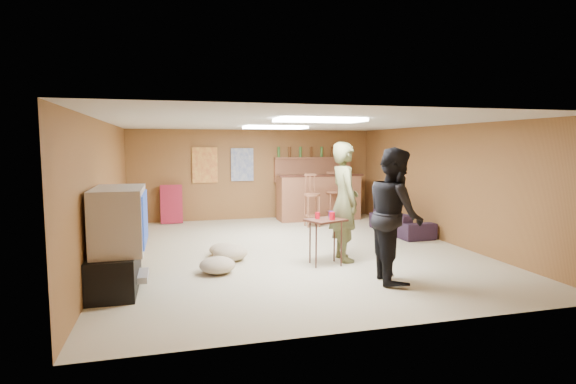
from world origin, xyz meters
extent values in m
plane|color=#B8AD8D|center=(0.00, 0.00, 0.00)|extent=(7.00, 7.00, 0.00)
cube|color=silver|center=(0.00, 0.00, 2.20)|extent=(6.00, 7.00, 0.02)
cube|color=brown|center=(0.00, 3.50, 1.10)|extent=(6.00, 0.02, 2.20)
cube|color=brown|center=(0.00, -3.50, 1.10)|extent=(6.00, 0.02, 2.20)
cube|color=brown|center=(-3.00, 0.00, 1.10)|extent=(0.02, 7.00, 2.20)
cube|color=brown|center=(3.00, 0.00, 1.10)|extent=(0.02, 7.00, 2.20)
cube|color=black|center=(-2.72, -1.50, 0.25)|extent=(0.55, 1.30, 0.50)
cube|color=#B2B2B7|center=(-2.50, -1.50, 0.15)|extent=(0.35, 0.50, 0.08)
cube|color=#B2B2B7|center=(-2.65, -1.50, 0.90)|extent=(0.60, 1.10, 0.80)
cube|color=navy|center=(-2.34, -1.50, 0.90)|extent=(0.02, 0.95, 0.65)
cube|color=brown|center=(1.50, 2.95, 0.55)|extent=(2.00, 0.60, 1.10)
cube|color=#3A1B12|center=(1.50, 2.70, 1.10)|extent=(2.10, 0.12, 0.05)
cube|color=brown|center=(1.50, 3.40, 1.50)|extent=(2.00, 0.18, 0.05)
cube|color=brown|center=(1.50, 3.42, 1.20)|extent=(2.00, 0.14, 0.60)
cube|color=#BF3F26|center=(-1.20, 3.46, 1.35)|extent=(0.60, 0.03, 0.85)
cube|color=#334C99|center=(-0.30, 3.46, 1.35)|extent=(0.55, 0.03, 0.80)
cube|color=#A21E34|center=(-2.00, 3.30, 0.45)|extent=(0.50, 0.26, 0.91)
cube|color=white|center=(0.00, -1.50, 2.17)|extent=(1.20, 0.60, 0.04)
cube|color=white|center=(0.00, 1.20, 2.17)|extent=(1.20, 0.60, 0.04)
imported|color=brown|center=(0.64, -0.87, 0.94)|extent=(0.47, 0.70, 1.88)
imported|color=black|center=(0.89, -2.06, 0.90)|extent=(0.84, 0.99, 1.80)
imported|color=black|center=(2.59, 0.84, 0.24)|extent=(0.67, 1.66, 0.48)
cube|color=#3A1B12|center=(0.26, -1.07, 0.35)|extent=(0.66, 0.60, 0.71)
cylinder|color=red|center=(0.15, -1.00, 0.76)|extent=(0.09, 0.09, 0.10)
cylinder|color=red|center=(0.33, -1.16, 0.77)|extent=(0.10, 0.10, 0.12)
cylinder|color=navy|center=(0.37, -0.99, 0.76)|extent=(0.08, 0.08, 0.11)
ellipsoid|color=tan|center=(-1.12, -0.44, 0.12)|extent=(0.72, 0.72, 0.25)
ellipsoid|color=tan|center=(-1.19, -0.11, 0.11)|extent=(0.60, 0.60, 0.21)
ellipsoid|color=tan|center=(-1.39, -1.11, 0.12)|extent=(0.56, 0.56, 0.23)
camera|label=1|loc=(-2.01, -7.44, 1.83)|focal=28.00mm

